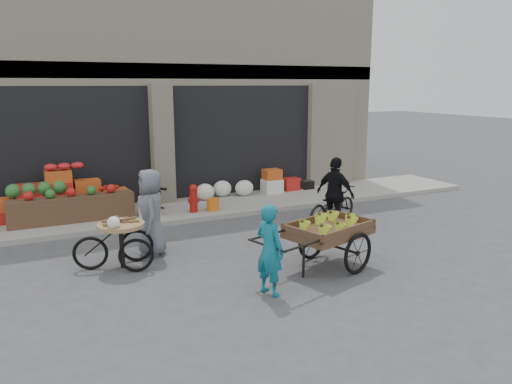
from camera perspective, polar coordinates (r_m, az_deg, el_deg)
name	(u,v)px	position (r m, az deg, el deg)	size (l,w,h in m)	color
ground	(239,263)	(9.38, -1.97, -8.14)	(80.00, 80.00, 0.00)	#424244
sidewalk	(174,211)	(13.05, -9.35, -2.14)	(18.00, 2.20, 0.12)	gray
building	(133,80)	(16.46, -13.84, 12.27)	(14.00, 6.45, 7.00)	beige
fruit_display	(69,195)	(12.73, -20.58, -0.30)	(3.10, 1.12, 1.24)	red
pineapple_bin	(150,206)	(12.32, -12.07, -1.62)	(0.52, 0.52, 0.50)	silver
fire_hydrant	(193,197)	(12.54, -7.16, -0.58)	(0.22, 0.22, 0.71)	#A5140F
orange_bucket	(213,204)	(12.71, -4.93, -1.43)	(0.32, 0.32, 0.30)	orange
right_bay_goods	(255,185)	(14.44, -0.13, 0.84)	(3.35, 0.60, 0.70)	silver
seated_person	(159,191)	(12.93, -11.05, 0.06)	(0.45, 0.35, 0.93)	black
banana_cart	(327,228)	(8.96, 8.10, -4.07)	(2.70, 1.66, 1.06)	brown
vendor_woman	(270,250)	(7.83, 1.59, -6.62)	(0.54, 0.35, 1.47)	#10697E
tricycle_cart	(121,238)	(9.31, -15.18, -5.06)	(1.46, 1.02, 0.95)	#9E7F51
vendor_grey	(151,212)	(9.82, -11.91, -2.29)	(0.82, 0.54, 1.69)	slate
bicycle	(332,206)	(11.92, 8.68, -1.55)	(0.60, 1.72, 0.90)	black
cyclist	(335,194)	(11.40, 9.05, -0.21)	(0.98, 0.41, 1.67)	black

